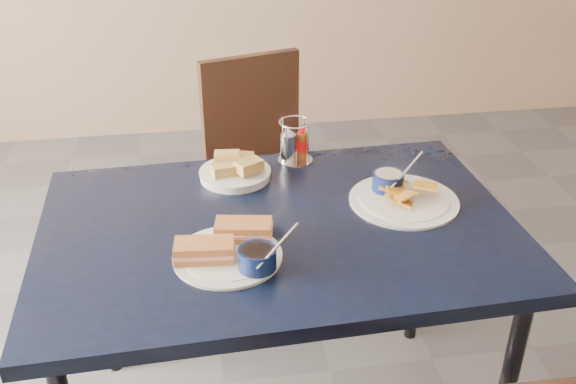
{
  "coord_description": "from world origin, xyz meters",
  "views": [
    {
      "loc": [
        -0.4,
        -1.3,
        1.64
      ],
      "look_at": [
        -0.17,
        0.16,
        0.82
      ],
      "focal_mm": 40.0,
      "sensor_mm": 36.0,
      "label": 1
    }
  ],
  "objects": [
    {
      "name": "sandwich_plate",
      "position": [
        -0.34,
        -0.02,
        0.78
      ],
      "size": [
        0.3,
        0.26,
        0.12
      ],
      "color": "white",
      "rests_on": "dining_table"
    },
    {
      "name": "bread_basket",
      "position": [
        -0.3,
        0.39,
        0.77
      ],
      "size": [
        0.21,
        0.21,
        0.07
      ],
      "color": "white",
      "rests_on": "dining_table"
    },
    {
      "name": "chair_far",
      "position": [
        -0.12,
        1.05,
        0.51
      ],
      "size": [
        0.52,
        0.51,
        0.89
      ],
      "color": "black",
      "rests_on": "ground"
    },
    {
      "name": "dining_table",
      "position": [
        -0.2,
        0.12,
        0.69
      ],
      "size": [
        1.27,
        0.87,
        0.75
      ],
      "color": "black",
      "rests_on": "ground"
    },
    {
      "name": "condiment_caddy",
      "position": [
        -0.11,
        0.48,
        0.81
      ],
      "size": [
        0.11,
        0.11,
        0.14
      ],
      "color": "silver",
      "rests_on": "dining_table"
    },
    {
      "name": "plantain_plate",
      "position": [
        0.15,
        0.19,
        0.77
      ],
      "size": [
        0.3,
        0.3,
        0.12
      ],
      "color": "white",
      "rests_on": "dining_table"
    }
  ]
}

